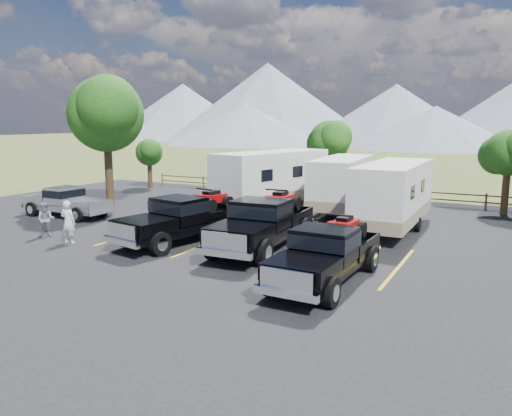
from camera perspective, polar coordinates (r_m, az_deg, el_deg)
The scene contains 18 objects.
ground at distance 17.38m, azimuth -6.94°, elevation -7.62°, with size 320.00×320.00×0.00m, color #4A5725.
asphalt_lot at distance 19.81m, azimuth -1.99°, elevation -5.29°, with size 44.00×34.00×0.04m, color black.
stall_lines at distance 20.64m, azimuth -0.61°, elevation -4.58°, with size 12.12×5.50×0.01m.
tree_big_nw at distance 31.58m, azimuth -16.80°, elevation 10.21°, with size 5.54×5.18×7.84m.
tree_ne_a at distance 30.65m, azimuth 26.86°, elevation 5.63°, with size 3.11×2.92×4.76m.
tree_north at distance 34.61m, azimuth 8.35°, elevation 7.54°, with size 3.46×3.24×5.25m.
tree_nw_small at distance 39.92m, azimuth -12.13°, elevation 6.22°, with size 2.59×2.43×3.85m.
rail_fence at distance 33.27m, azimuth 14.46°, elevation 1.65°, with size 36.12×0.12×1.00m.
mountain_range at distance 120.81m, azimuth 19.95°, elevation 10.62°, with size 209.00×71.00×20.00m.
rig_left at distance 21.80m, azimuth -8.27°, elevation -1.08°, with size 3.23×6.80×2.18m.
rig_center at distance 20.35m, azimuth 0.86°, elevation -1.61°, with size 2.73×6.98×2.29m.
rig_right at distance 16.32m, azimuth 8.11°, elevation -5.07°, with size 2.26×6.15×2.04m.
trailer_left at distance 29.07m, azimuth 1.81°, elevation 3.26°, with size 4.29×9.91×3.44m.
trailer_center at distance 28.96m, azimuth 9.85°, elevation 2.76°, with size 2.93×9.01×3.12m.
trailer_right at distance 24.48m, azimuth 15.43°, elevation 1.38°, with size 2.49×9.26×3.23m.
pickup_silver at distance 28.99m, azimuth -20.85°, elevation 0.70°, with size 5.48×2.00×1.63m.
person_a at distance 22.71m, azimuth -20.69°, elevation -1.51°, with size 0.68×0.44×1.85m, color silver.
person_b at distance 24.37m, azimuth -22.88°, elevation -1.24°, with size 0.76×0.59×1.57m, color gray.
Camera 1 is at (9.50, -13.58, 5.22)m, focal length 35.00 mm.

